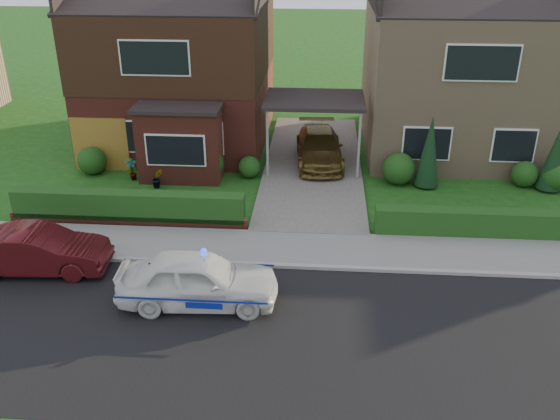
{
  "coord_description": "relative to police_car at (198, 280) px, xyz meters",
  "views": [
    {
      "loc": [
        0.32,
        -11.26,
        8.75
      ],
      "look_at": [
        -0.78,
        3.5,
        1.6
      ],
      "focal_mm": 38.0,
      "sensor_mm": 36.0,
      "label": 1
    }
  ],
  "objects": [
    {
      "name": "house_right",
      "position": [
        8.48,
        12.79,
        2.97
      ],
      "size": [
        7.5,
        8.06,
        7.25
      ],
      "color": "tan",
      "rests_on": "ground"
    },
    {
      "name": "dwarf_wall",
      "position": [
        -3.12,
        4.1,
        -0.51
      ],
      "size": [
        7.7,
        0.25,
        0.36
      ],
      "primitive_type": "cube",
      "color": "maroon",
      "rests_on": "ground"
    },
    {
      "name": "potted_plant_b",
      "position": [
        -2.96,
        7.14,
        -0.33
      ],
      "size": [
        0.48,
        0.44,
        0.72
      ],
      "primitive_type": "imported",
      "rotation": [
        0.0,
        0.0,
        0.35
      ],
      "color": "gray",
      "rests_on": "ground"
    },
    {
      "name": "shrub_right_mid",
      "position": [
        10.48,
        8.3,
        -0.21
      ],
      "size": [
        0.96,
        0.96,
        0.96
      ],
      "primitive_type": "sphere",
      "color": "#133C13",
      "rests_on": "ground"
    },
    {
      "name": "kerb",
      "position": [
        2.68,
        1.85,
        -0.63
      ],
      "size": [
        60.0,
        0.16,
        0.12
      ],
      "primitive_type": "cube",
      "color": "#9E9993",
      "rests_on": "ground"
    },
    {
      "name": "hedge_right",
      "position": [
        8.48,
        4.15,
        -0.69
      ],
      "size": [
        7.5,
        0.55,
        0.8
      ],
      "primitive_type": "cube",
      "color": "#133C13",
      "rests_on": "ground"
    },
    {
      "name": "ground",
      "position": [
        2.68,
        -1.2,
        -0.69
      ],
      "size": [
        120.0,
        120.0,
        0.0
      ],
      "primitive_type": "plane",
      "color": "#134A13",
      "rests_on": "ground"
    },
    {
      "name": "shrub_left_far",
      "position": [
        -5.82,
        8.3,
        -0.15
      ],
      "size": [
        1.08,
        1.08,
        1.08
      ],
      "primitive_type": "sphere",
      "color": "#133C13",
      "rests_on": "ground"
    },
    {
      "name": "road",
      "position": [
        2.68,
        -1.2,
        -0.69
      ],
      "size": [
        60.0,
        6.0,
        0.02
      ],
      "primitive_type": "cube",
      "color": "black",
      "rests_on": "ground"
    },
    {
      "name": "conifer_a",
      "position": [
        6.88,
        8.0,
        0.61
      ],
      "size": [
        0.9,
        0.9,
        2.6
      ],
      "primitive_type": "cone",
      "color": "black",
      "rests_on": "ground"
    },
    {
      "name": "street_car",
      "position": [
        -4.7,
        1.2,
        -0.06
      ],
      "size": [
        1.59,
        3.91,
        1.26
      ],
      "primitive_type": "imported",
      "rotation": [
        0.0,
        0.0,
        1.64
      ],
      "color": "#480F12",
      "rests_on": "ground"
    },
    {
      "name": "shrub_left_near",
      "position": [
        0.28,
        8.4,
        -0.27
      ],
      "size": [
        0.84,
        0.84,
        0.84
      ],
      "primitive_type": "sphere",
      "color": "#133C13",
      "rests_on": "ground"
    },
    {
      "name": "driveway_car",
      "position": [
        2.92,
        9.92,
        0.06
      ],
      "size": [
        2.08,
        4.45,
        1.26
      ],
      "primitive_type": "imported",
      "rotation": [
        0.0,
        0.0,
        0.08
      ],
      "color": "brown",
      "rests_on": "driveway"
    },
    {
      "name": "police_car",
      "position": [
        0.0,
        0.0,
        0.0
      ],
      "size": [
        3.72,
        4.12,
        1.54
      ],
      "rotation": [
        0.0,
        0.0,
        1.62
      ],
      "color": "silver",
      "rests_on": "ground"
    },
    {
      "name": "conifer_b",
      "position": [
        11.28,
        8.0,
        0.41
      ],
      "size": [
        0.9,
        0.9,
        2.2
      ],
      "primitive_type": "cone",
      "color": "black",
      "rests_on": "ground"
    },
    {
      "name": "potted_plant_c",
      "position": [
        -3.39,
        7.8,
        -0.34
      ],
      "size": [
        0.46,
        0.46,
        0.71
      ],
      "primitive_type": "imported",
      "rotation": [
        0.0,
        0.0,
        1.75
      ],
      "color": "gray",
      "rests_on": "ground"
    },
    {
      "name": "potted_plant_a",
      "position": [
        -4.09,
        7.8,
        -0.27
      ],
      "size": [
        0.52,
        0.44,
        0.84
      ],
      "primitive_type": "imported",
      "rotation": [
        0.0,
        0.0,
        0.38
      ],
      "color": "gray",
      "rests_on": "ground"
    },
    {
      "name": "shrub_right_near",
      "position": [
        5.88,
        8.2,
        -0.09
      ],
      "size": [
        1.2,
        1.2,
        1.2
      ],
      "primitive_type": "sphere",
      "color": "#133C13",
      "rests_on": "ground"
    },
    {
      "name": "garage_door",
      "position": [
        -5.56,
        8.76,
        0.36
      ],
      "size": [
        2.2,
        0.1,
        2.1
      ],
      "primitive_type": "cube",
      "color": "olive",
      "rests_on": "ground"
    },
    {
      "name": "shrub_left_mid",
      "position": [
        -1.32,
        8.1,
        -0.03
      ],
      "size": [
        1.32,
        1.32,
        1.32
      ],
      "primitive_type": "sphere",
      "color": "#133C13",
      "rests_on": "ground"
    },
    {
      "name": "house_left",
      "position": [
        -3.1,
        12.7,
        3.12
      ],
      "size": [
        7.5,
        9.53,
        7.25
      ],
      "color": "maroon",
      "rests_on": "ground"
    },
    {
      "name": "sidewalk",
      "position": [
        2.68,
        2.9,
        -0.64
      ],
      "size": [
        60.0,
        2.0,
        0.1
      ],
      "primitive_type": "cube",
      "color": "slate",
      "rests_on": "ground"
    },
    {
      "name": "carport_link",
      "position": [
        2.68,
        9.75,
        1.97
      ],
      "size": [
        3.8,
        3.0,
        2.77
      ],
      "color": "black",
      "rests_on": "ground"
    },
    {
      "name": "shrub_right_far",
      "position": [
        11.48,
        8.0,
        -0.15
      ],
      "size": [
        1.08,
        1.08,
        1.08
      ],
      "primitive_type": "sphere",
      "color": "#133C13",
      "rests_on": "ground"
    },
    {
      "name": "hedge_left",
      "position": [
        -3.12,
        4.25,
        -0.69
      ],
      "size": [
        7.5,
        0.55,
        0.9
      ],
      "primitive_type": "cube",
      "color": "#133C13",
      "rests_on": "ground"
    },
    {
      "name": "driveway",
      "position": [
        2.68,
        9.8,
        -0.63
      ],
      "size": [
        3.8,
        12.0,
        0.12
      ],
      "primitive_type": "cube",
      "color": "#666059",
      "rests_on": "ground"
    }
  ]
}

